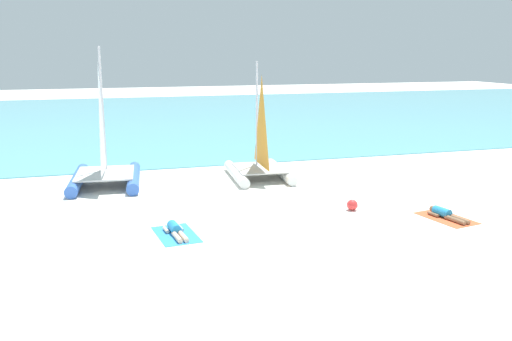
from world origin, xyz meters
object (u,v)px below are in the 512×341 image
at_px(towel_left, 176,234).
at_px(sailboat_blue, 105,165).
at_px(sailboat_white, 259,161).
at_px(sunbather_right, 445,214).
at_px(beach_ball, 352,205).
at_px(sunbather_left, 175,230).
at_px(towel_right, 446,218).

bearing_deg(towel_left, sailboat_blue, 104.67).
height_order(sailboat_white, sunbather_right, sailboat_white).
bearing_deg(sailboat_white, sunbather_right, -55.93).
height_order(sailboat_white, towel_left, sailboat_white).
height_order(sailboat_blue, beach_ball, sailboat_blue).
xyz_separation_m(sailboat_white, sunbather_right, (4.09, -7.10, -0.59)).
bearing_deg(sailboat_white, sunbather_left, -121.79).
xyz_separation_m(sailboat_blue, towel_right, (10.37, -7.74, -0.81)).
relative_size(towel_left, sunbather_right, 1.21).
distance_m(towel_right, beach_ball, 3.03).
distance_m(towel_left, sunbather_right, 8.62).
bearing_deg(beach_ball, towel_left, -172.53).
height_order(sailboat_blue, towel_left, sailboat_blue).
bearing_deg(sailboat_blue, beach_ball, -31.97).
bearing_deg(towel_right, beach_ball, 145.59).
height_order(sunbather_left, sunbather_right, same).
bearing_deg(towel_left, sailboat_white, 54.41).
relative_size(sunbather_left, beach_ball, 4.22).
relative_size(sailboat_white, sailboat_blue, 0.89).
bearing_deg(sailboat_blue, sunbather_right, -31.06).
bearing_deg(sunbather_left, sailboat_blue, 98.78).
relative_size(sailboat_blue, towel_left, 2.88).
relative_size(sailboat_white, sunbather_right, 3.11).
bearing_deg(sailboat_blue, sailboat_white, 0.25).
bearing_deg(sunbather_left, towel_right, -12.46).
relative_size(sailboat_blue, towel_right, 2.88).
xyz_separation_m(sailboat_white, beach_ball, (1.61, -5.46, -0.54)).
xyz_separation_m(sunbather_right, beach_ball, (-2.48, 1.64, 0.05)).
relative_size(sailboat_white, towel_right, 2.56).
xyz_separation_m(sailboat_white, towel_left, (-4.48, -6.26, -0.72)).
xyz_separation_m(sailboat_blue, beach_ball, (7.88, -6.04, -0.63)).
relative_size(towel_left, towel_right, 1.00).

